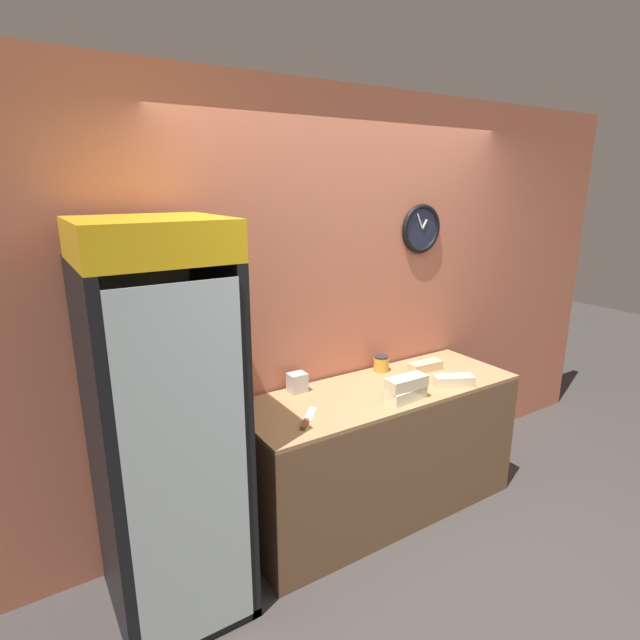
{
  "coord_description": "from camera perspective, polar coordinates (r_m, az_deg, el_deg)",
  "views": [
    {
      "loc": [
        -1.9,
        -1.39,
        2.12
      ],
      "look_at": [
        -0.42,
        0.94,
        1.37
      ],
      "focal_mm": 28.0,
      "sensor_mm": 36.0,
      "label": 1
    }
  ],
  "objects": [
    {
      "name": "ground_plane",
      "position": [
        3.17,
        17.85,
        -27.65
      ],
      "size": [
        14.0,
        14.0,
        0.0
      ],
      "primitive_type": "plane",
      "color": "#383330"
    },
    {
      "name": "wall_back",
      "position": [
        3.34,
        3.31,
        1.95
      ],
      "size": [
        5.2,
        0.09,
        2.7
      ],
      "color": "#B7664C",
      "rests_on": "ground_plane"
    },
    {
      "name": "prep_counter",
      "position": [
        3.4,
        6.82,
        -14.55
      ],
      "size": [
        1.86,
        0.65,
        0.87
      ],
      "color": "brown",
      "rests_on": "ground_plane"
    },
    {
      "name": "beverage_cooler",
      "position": [
        2.57,
        -17.76,
        -9.65
      ],
      "size": [
        0.63,
        0.71,
        1.99
      ],
      "color": "black",
      "rests_on": "ground_plane"
    },
    {
      "name": "sandwich_stack_bottom",
      "position": [
        3.05,
        9.8,
        -8.37
      ],
      "size": [
        0.27,
        0.12,
        0.07
      ],
      "color": "beige",
      "rests_on": "prep_counter"
    },
    {
      "name": "sandwich_stack_middle",
      "position": [
        3.02,
        9.87,
        -7.08
      ],
      "size": [
        0.26,
        0.11,
        0.07
      ],
      "color": "beige",
      "rests_on": "sandwich_stack_bottom"
    },
    {
      "name": "sandwich_flat_left",
      "position": [
        3.53,
        11.95,
        -5.2
      ],
      "size": [
        0.25,
        0.1,
        0.06
      ],
      "color": "tan",
      "rests_on": "prep_counter"
    },
    {
      "name": "sandwich_flat_right",
      "position": [
        3.32,
        15.04,
        -6.71
      ],
      "size": [
        0.26,
        0.2,
        0.07
      ],
      "color": "beige",
      "rests_on": "prep_counter"
    },
    {
      "name": "chefs_knife",
      "position": [
        2.76,
        -1.54,
        -11.41
      ],
      "size": [
        0.22,
        0.23,
        0.02
      ],
      "color": "silver",
      "rests_on": "prep_counter"
    },
    {
      "name": "condiment_jar",
      "position": [
        3.48,
        7.01,
        -4.95
      ],
      "size": [
        0.11,
        0.11,
        0.11
      ],
      "color": "gold",
      "rests_on": "prep_counter"
    },
    {
      "name": "napkin_dispenser",
      "position": [
        3.12,
        -2.62,
        -7.15
      ],
      "size": [
        0.11,
        0.09,
        0.12
      ],
      "color": "#B7B2AD",
      "rests_on": "prep_counter"
    }
  ]
}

